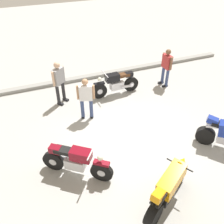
{
  "coord_description": "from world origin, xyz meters",
  "views": [
    {
      "loc": [
        -2.94,
        -5.39,
        5.63
      ],
      "look_at": [
        -0.52,
        0.75,
        0.75
      ],
      "focal_mm": 39.48,
      "sensor_mm": 36.0,
      "label": 1
    }
  ],
  "objects_px": {
    "person_in_red_shirt": "(166,65)",
    "person_in_white_shirt": "(86,97)",
    "motorcycle_maroon_cruiser": "(76,161)",
    "motorcycle_black_cruiser": "(116,83)",
    "motorcycle_orange_sportbike": "(169,187)",
    "person_in_gray_shirt": "(59,80)"
  },
  "relations": [
    {
      "from": "motorcycle_maroon_cruiser",
      "to": "motorcycle_black_cruiser",
      "type": "relative_size",
      "value": 0.83
    },
    {
      "from": "person_in_gray_shirt",
      "to": "motorcycle_maroon_cruiser",
      "type": "bearing_deg",
      "value": -45.71
    },
    {
      "from": "motorcycle_black_cruiser",
      "to": "person_in_white_shirt",
      "type": "bearing_deg",
      "value": 33.57
    },
    {
      "from": "motorcycle_orange_sportbike",
      "to": "person_in_red_shirt",
      "type": "relative_size",
      "value": 1.06
    },
    {
      "from": "motorcycle_maroon_cruiser",
      "to": "person_in_gray_shirt",
      "type": "bearing_deg",
      "value": 121.89
    },
    {
      "from": "person_in_gray_shirt",
      "to": "motorcycle_black_cruiser",
      "type": "bearing_deg",
      "value": 44.0
    },
    {
      "from": "motorcycle_orange_sportbike",
      "to": "person_in_gray_shirt",
      "type": "bearing_deg",
      "value": 74.41
    },
    {
      "from": "person_in_red_shirt",
      "to": "person_in_white_shirt",
      "type": "distance_m",
      "value": 4.07
    },
    {
      "from": "motorcycle_maroon_cruiser",
      "to": "person_in_white_shirt",
      "type": "relative_size",
      "value": 1.06
    },
    {
      "from": "motorcycle_maroon_cruiser",
      "to": "person_in_red_shirt",
      "type": "distance_m",
      "value": 6.08
    },
    {
      "from": "person_in_red_shirt",
      "to": "motorcycle_orange_sportbike",
      "type": "bearing_deg",
      "value": 57.08
    },
    {
      "from": "person_in_red_shirt",
      "to": "person_in_white_shirt",
      "type": "relative_size",
      "value": 1.03
    },
    {
      "from": "motorcycle_orange_sportbike",
      "to": "person_in_white_shirt",
      "type": "distance_m",
      "value": 4.23
    },
    {
      "from": "motorcycle_maroon_cruiser",
      "to": "person_in_gray_shirt",
      "type": "relative_size",
      "value": 0.98
    },
    {
      "from": "motorcycle_orange_sportbike",
      "to": "person_in_red_shirt",
      "type": "height_order",
      "value": "person_in_red_shirt"
    },
    {
      "from": "person_in_red_shirt",
      "to": "person_in_gray_shirt",
      "type": "xyz_separation_m",
      "value": [
        -4.59,
        0.29,
        0.06
      ]
    },
    {
      "from": "motorcycle_maroon_cruiser",
      "to": "person_in_red_shirt",
      "type": "xyz_separation_m",
      "value": [
        4.96,
        3.5,
        0.44
      ]
    },
    {
      "from": "motorcycle_black_cruiser",
      "to": "person_in_gray_shirt",
      "type": "bearing_deg",
      "value": -7.55
    },
    {
      "from": "motorcycle_maroon_cruiser",
      "to": "motorcycle_orange_sportbike",
      "type": "bearing_deg",
      "value": -5.06
    },
    {
      "from": "motorcycle_maroon_cruiser",
      "to": "person_in_red_shirt",
      "type": "bearing_deg",
      "value": 72.6
    },
    {
      "from": "motorcycle_orange_sportbike",
      "to": "person_in_gray_shirt",
      "type": "distance_m",
      "value": 5.72
    },
    {
      "from": "motorcycle_maroon_cruiser",
      "to": "person_in_white_shirt",
      "type": "xyz_separation_m",
      "value": [
        1.03,
        2.42,
        0.4
      ]
    }
  ]
}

